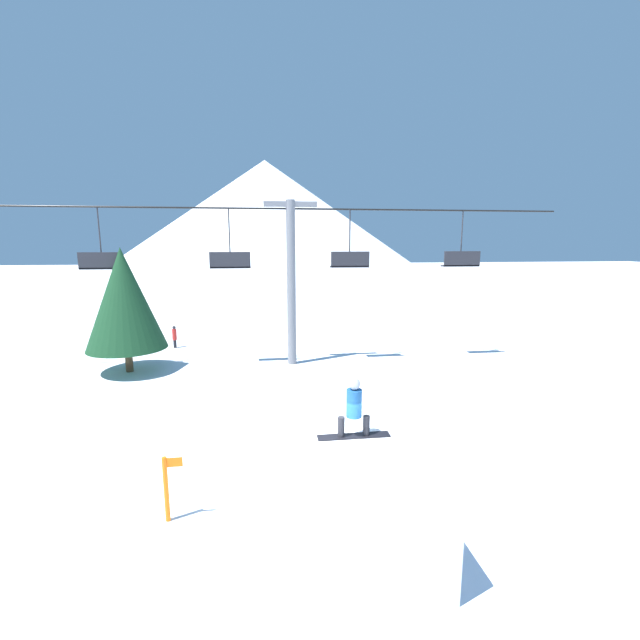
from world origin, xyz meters
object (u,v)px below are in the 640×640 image
(snow_ramp, at_px, (353,502))
(distant_skier, at_px, (175,336))
(snowboarder, at_px, (354,408))
(trail_marker, at_px, (167,487))
(pine_tree_near, at_px, (124,299))

(snow_ramp, distance_m, distant_skier, 17.74)
(snowboarder, bearing_deg, trail_marker, 176.78)
(pine_tree_near, relative_size, distant_skier, 4.49)
(distant_skier, bearing_deg, trail_marker, -79.64)
(snow_ramp, distance_m, snowboarder, 1.78)
(snowboarder, distance_m, pine_tree_near, 13.78)
(snowboarder, height_order, distant_skier, snowboarder)
(pine_tree_near, relative_size, trail_marker, 3.87)
(distant_skier, bearing_deg, snowboarder, -66.83)
(pine_tree_near, bearing_deg, trail_marker, -70.34)
(pine_tree_near, distance_m, trail_marker, 12.04)
(snow_ramp, relative_size, pine_tree_near, 0.61)
(snowboarder, relative_size, trail_marker, 1.07)
(snowboarder, height_order, pine_tree_near, pine_tree_near)
(snowboarder, xyz_separation_m, pine_tree_near, (-7.82, 11.31, 0.93))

